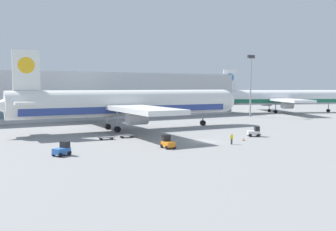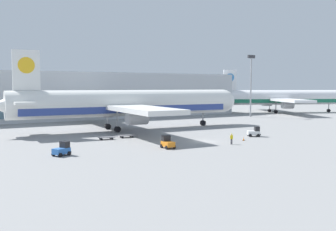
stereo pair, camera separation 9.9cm
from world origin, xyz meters
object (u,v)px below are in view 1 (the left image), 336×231
Objects in this scene: baggage_dolly_lead at (106,137)px; baggage_dolly_second at (127,136)px; airplane_distant at (281,98)px; ground_crew_near at (232,138)px; traffic_cone_near at (244,139)px; light_mast at (251,81)px; airplane_main at (126,104)px; baggage_tug_mid at (167,143)px; baggage_tug_foreground at (254,132)px; baggage_tug_far at (62,150)px.

baggage_dolly_lead and baggage_dolly_second have the same top height.
baggage_dolly_lead is at bearing -134.20° from airplane_distant.
traffic_cone_near is at bearing -151.64° from ground_crew_near.
traffic_cone_near is at bearing -34.56° from baggage_dolly_second.
light_mast reaches higher than airplane_main.
light_mast is 65.09m from baggage_dolly_lead.
airplane_distant is 20.80× the size of baggage_tug_mid.
light_mast is 67.74m from baggage_tug_mid.
light_mast is at bearing 17.26° from airplane_main.
baggage_tug_mid is (-77.28, -48.66, -4.59)m from airplane_distant.
ground_crew_near is (-10.37, -5.51, 0.22)m from baggage_tug_foreground.
light_mast reaches higher than ground_crew_near.
light_mast is 7.05× the size of baggage_tug_far.
ground_crew_near reaches higher than baggage_dolly_second.
airplane_distant reaches higher than baggage_tug_mid.
traffic_cone_near is at bearing -133.83° from light_mast.
airplane_distant is (23.37, 9.09, -6.20)m from light_mast.
baggage_tug_foreground is at bearing -117.85° from airplane_distant.
airplane_main is at bearing -139.88° from airplane_distant.
light_mast is 80.23m from baggage_tug_far.
baggage_dolly_lead is 4.38m from baggage_dolly_second.
baggage_tug_far is at bearing -134.75° from baggage_dolly_second.
baggage_tug_far is 16.52m from baggage_dolly_lead.
light_mast is at bearing 78.38° from baggage_tug_foreground.
airplane_main is 20.69× the size of baggage_tug_far.
airplane_main is 31.43× the size of ground_crew_near.
baggage_tug_mid is at bearing -97.73° from airplane_main.
traffic_cone_near is (-5.64, -3.23, -0.53)m from baggage_tug_foreground.
baggage_tug_far is (-93.41, -46.69, -4.59)m from airplane_distant.
baggage_dolly_lead is 2.04× the size of ground_crew_near.
light_mast is at bearing 46.17° from traffic_cone_near.
baggage_tug_far reaches higher than ground_crew_near.
baggage_tug_mid is 0.65× the size of baggage_dolly_second.
ground_crew_near is (27.54, -4.02, 0.22)m from baggage_tug_far.
airplane_main reaches higher than baggage_tug_foreground.
baggage_tug_far is at bearing 83.08° from baggage_tug_mid.
airplane_distant is 85.12m from baggage_dolly_second.
baggage_dolly_second is at bearing 139.28° from traffic_cone_near.
baggage_tug_mid and baggage_tug_far have the same top height.
traffic_cone_near is at bearing -27.19° from baggage_dolly_lead.
baggage_tug_foreground is 1.00× the size of baggage_tug_far.
baggage_tug_foreground is 11.74m from ground_crew_near.
traffic_cone_near is at bearing -89.11° from baggage_tug_mid.
ground_crew_near is at bearing -154.25° from traffic_cone_near.
traffic_cone_near is (16.71, -14.38, -0.04)m from baggage_dolly_second.
baggage_tug_foreground is 24.98m from baggage_dolly_second.
light_mast is 0.34× the size of airplane_main.
baggage_dolly_second is (-5.13, -11.63, -5.45)m from airplane_main.
baggage_tug_foreground reaches higher than baggage_dolly_second.
baggage_dolly_second is (15.56, 12.64, -0.49)m from baggage_tug_far.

